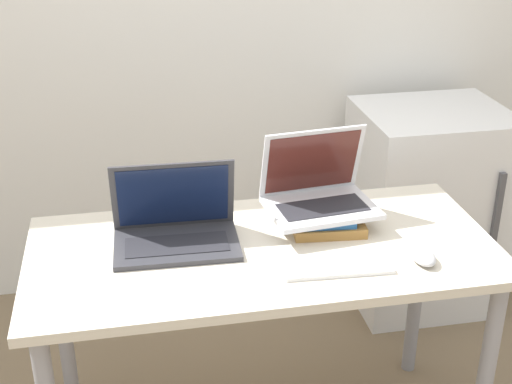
{
  "coord_description": "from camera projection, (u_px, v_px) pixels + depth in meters",
  "views": [
    {
      "loc": [
        -0.37,
        -1.48,
        1.8
      ],
      "look_at": [
        -0.02,
        0.32,
        0.93
      ],
      "focal_mm": 50.0,
      "sensor_mm": 36.0,
      "label": 1
    }
  ],
  "objects": [
    {
      "name": "desk",
      "position": [
        263.0,
        274.0,
        2.15
      ],
      "size": [
        1.38,
        0.64,
        0.75
      ],
      "color": "beige",
      "rests_on": "ground_plane"
    },
    {
      "name": "laptop_left",
      "position": [
        176.0,
        228.0,
        2.11
      ],
      "size": [
        0.37,
        0.25,
        0.24
      ],
      "color": "#333338",
      "rests_on": "desk"
    },
    {
      "name": "book_stack",
      "position": [
        324.0,
        216.0,
        2.23
      ],
      "size": [
        0.24,
        0.26,
        0.05
      ],
      "color": "olive",
      "rests_on": "desk"
    },
    {
      "name": "laptop_on_books",
      "position": [
        318.0,
        192.0,
        2.21
      ],
      "size": [
        0.35,
        0.27,
        0.24
      ],
      "color": "silver",
      "rests_on": "book_stack"
    },
    {
      "name": "wireless_keyboard",
      "position": [
        336.0,
        265.0,
        2.0
      ],
      "size": [
        0.31,
        0.14,
        0.01
      ],
      "color": "white",
      "rests_on": "desk"
    },
    {
      "name": "mouse",
      "position": [
        423.0,
        255.0,
        2.02
      ],
      "size": [
        0.07,
        0.11,
        0.04
      ],
      "color": "#B2B2B7",
      "rests_on": "desk"
    },
    {
      "name": "mini_fridge",
      "position": [
        425.0,
        207.0,
        3.05
      ],
      "size": [
        0.59,
        0.54,
        0.87
      ],
      "color": "white",
      "rests_on": "ground_plane"
    }
  ]
}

